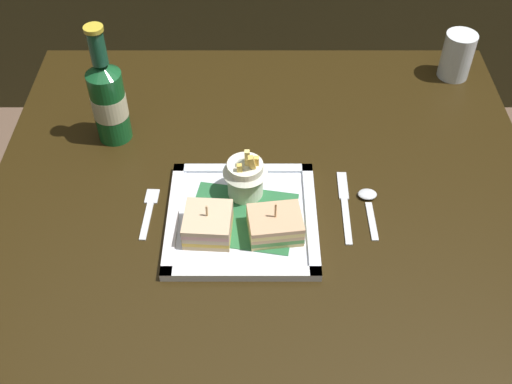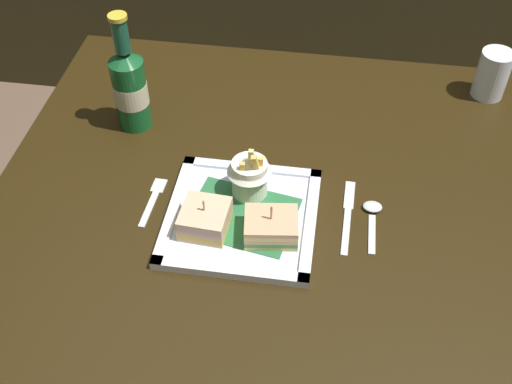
{
  "view_description": "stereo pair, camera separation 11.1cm",
  "coord_description": "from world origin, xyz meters",
  "px_view_note": "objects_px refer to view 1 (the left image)",
  "views": [
    {
      "loc": [
        -0.02,
        -0.8,
        1.61
      ],
      "look_at": [
        -0.02,
        -0.03,
        0.82
      ],
      "focal_mm": 43.64,
      "sensor_mm": 36.0,
      "label": 1
    },
    {
      "loc": [
        0.09,
        -0.8,
        1.61
      ],
      "look_at": [
        -0.02,
        -0.03,
        0.82
      ],
      "focal_mm": 43.64,
      "sensor_mm": 36.0,
      "label": 2
    }
  ],
  "objects_px": {
    "spoon": "(371,201)",
    "fries_cup": "(248,173)",
    "beer_bottle": "(111,98)",
    "fork": "(151,210)",
    "dining_table": "(266,248)",
    "water_glass": "(459,58)",
    "square_plate": "(244,219)",
    "sandwich_half_right": "(277,225)",
    "knife": "(347,204)",
    "sandwich_half_left": "(210,224)"
  },
  "relations": [
    {
      "from": "beer_bottle",
      "to": "knife",
      "type": "height_order",
      "value": "beer_bottle"
    },
    {
      "from": "square_plate",
      "to": "beer_bottle",
      "type": "relative_size",
      "value": 1.05
    },
    {
      "from": "dining_table",
      "to": "spoon",
      "type": "distance_m",
      "value": 0.25
    },
    {
      "from": "dining_table",
      "to": "fork",
      "type": "height_order",
      "value": "fork"
    },
    {
      "from": "sandwich_half_left",
      "to": "square_plate",
      "type": "bearing_deg",
      "value": 32.19
    },
    {
      "from": "dining_table",
      "to": "sandwich_half_left",
      "type": "bearing_deg",
      "value": -134.0
    },
    {
      "from": "fork",
      "to": "sandwich_half_left",
      "type": "bearing_deg",
      "value": -28.85
    },
    {
      "from": "beer_bottle",
      "to": "water_glass",
      "type": "distance_m",
      "value": 0.77
    },
    {
      "from": "square_plate",
      "to": "sandwich_half_right",
      "type": "height_order",
      "value": "sandwich_half_right"
    },
    {
      "from": "square_plate",
      "to": "fries_cup",
      "type": "relative_size",
      "value": 2.43
    },
    {
      "from": "dining_table",
      "to": "square_plate",
      "type": "xyz_separation_m",
      "value": [
        -0.04,
        -0.07,
        0.17
      ]
    },
    {
      "from": "beer_bottle",
      "to": "fork",
      "type": "distance_m",
      "value": 0.25
    },
    {
      "from": "sandwich_half_right",
      "to": "square_plate",
      "type": "bearing_deg",
      "value": 147.81
    },
    {
      "from": "square_plate",
      "to": "fork",
      "type": "bearing_deg",
      "value": 171.46
    },
    {
      "from": "spoon",
      "to": "fries_cup",
      "type": "bearing_deg",
      "value": 176.36
    },
    {
      "from": "water_glass",
      "to": "square_plate",
      "type": "bearing_deg",
      "value": -136.77
    },
    {
      "from": "fork",
      "to": "knife",
      "type": "bearing_deg",
      "value": 2.68
    },
    {
      "from": "fries_cup",
      "to": "knife",
      "type": "relative_size",
      "value": 0.61
    },
    {
      "from": "beer_bottle",
      "to": "fork",
      "type": "bearing_deg",
      "value": -65.92
    },
    {
      "from": "dining_table",
      "to": "fork",
      "type": "bearing_deg",
      "value": -168.87
    },
    {
      "from": "sandwich_half_left",
      "to": "water_glass",
      "type": "xyz_separation_m",
      "value": [
        0.53,
        0.48,
        0.02
      ]
    },
    {
      "from": "water_glass",
      "to": "knife",
      "type": "distance_m",
      "value": 0.5
    },
    {
      "from": "square_plate",
      "to": "fries_cup",
      "type": "height_order",
      "value": "fries_cup"
    },
    {
      "from": "dining_table",
      "to": "sandwich_half_right",
      "type": "distance_m",
      "value": 0.22
    },
    {
      "from": "sandwich_half_right",
      "to": "beer_bottle",
      "type": "height_order",
      "value": "beer_bottle"
    },
    {
      "from": "fries_cup",
      "to": "water_glass",
      "type": "bearing_deg",
      "value": 39.49
    },
    {
      "from": "beer_bottle",
      "to": "square_plate",
      "type": "bearing_deg",
      "value": -41.61
    },
    {
      "from": "dining_table",
      "to": "spoon",
      "type": "bearing_deg",
      "value": -6.59
    },
    {
      "from": "square_plate",
      "to": "fork",
      "type": "xyz_separation_m",
      "value": [
        -0.17,
        0.03,
        -0.0
      ]
    },
    {
      "from": "fries_cup",
      "to": "spoon",
      "type": "relative_size",
      "value": 0.9
    },
    {
      "from": "dining_table",
      "to": "sandwich_half_right",
      "type": "xyz_separation_m",
      "value": [
        0.02,
        -0.1,
        0.19
      ]
    },
    {
      "from": "spoon",
      "to": "sandwich_half_right",
      "type": "bearing_deg",
      "value": -154.86
    },
    {
      "from": "beer_bottle",
      "to": "knife",
      "type": "relative_size",
      "value": 1.41
    },
    {
      "from": "fries_cup",
      "to": "spoon",
      "type": "xyz_separation_m",
      "value": [
        0.23,
        -0.01,
        -0.06
      ]
    },
    {
      "from": "fries_cup",
      "to": "fork",
      "type": "relative_size",
      "value": 0.89
    },
    {
      "from": "sandwich_half_right",
      "to": "knife",
      "type": "distance_m",
      "value": 0.15
    },
    {
      "from": "water_glass",
      "to": "knife",
      "type": "relative_size",
      "value": 0.59
    },
    {
      "from": "fork",
      "to": "beer_bottle",
      "type": "bearing_deg",
      "value": 114.08
    },
    {
      "from": "beer_bottle",
      "to": "dining_table",
      "type": "bearing_deg",
      "value": -28.57
    },
    {
      "from": "fries_cup",
      "to": "spoon",
      "type": "bearing_deg",
      "value": -3.64
    },
    {
      "from": "square_plate",
      "to": "sandwich_half_right",
      "type": "xyz_separation_m",
      "value": [
        0.06,
        -0.04,
        0.02
      ]
    },
    {
      "from": "water_glass",
      "to": "fork",
      "type": "relative_size",
      "value": 0.86
    },
    {
      "from": "dining_table",
      "to": "water_glass",
      "type": "height_order",
      "value": "water_glass"
    },
    {
      "from": "knife",
      "to": "square_plate",
      "type": "bearing_deg",
      "value": -167.33
    },
    {
      "from": "beer_bottle",
      "to": "water_glass",
      "type": "height_order",
      "value": "beer_bottle"
    },
    {
      "from": "sandwich_half_right",
      "to": "water_glass",
      "type": "xyz_separation_m",
      "value": [
        0.42,
        0.48,
        0.02
      ]
    },
    {
      "from": "fries_cup",
      "to": "dining_table",
      "type": "bearing_deg",
      "value": 11.65
    },
    {
      "from": "dining_table",
      "to": "fries_cup",
      "type": "relative_size",
      "value": 9.49
    },
    {
      "from": "sandwich_half_left",
      "to": "beer_bottle",
      "type": "bearing_deg",
      "value": 127.25
    },
    {
      "from": "knife",
      "to": "spoon",
      "type": "relative_size",
      "value": 1.47
    }
  ]
}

